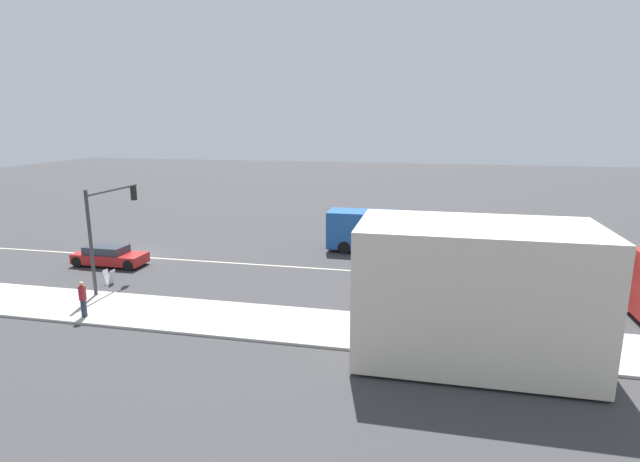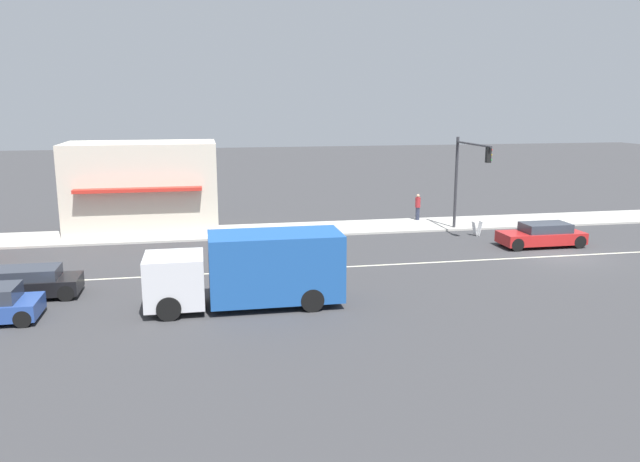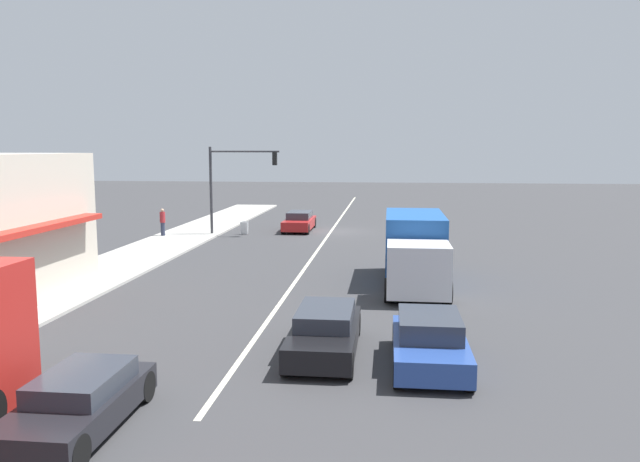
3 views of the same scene
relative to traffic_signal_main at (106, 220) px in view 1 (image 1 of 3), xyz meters
name	(u,v)px [view 1 (image 1 of 3)]	position (x,y,z in m)	size (l,w,h in m)	color
ground_plane	(396,273)	(-6.12, 15.31, -3.90)	(160.00, 160.00, 0.00)	#38383A
sidewalk_right	(393,333)	(2.88, 15.81, -3.84)	(4.00, 73.00, 0.12)	#B2AFA8
lane_marking_center	(132,257)	(-6.12, -2.69, -3.90)	(0.16, 60.00, 0.01)	beige
building_corner_store	(474,292)	(4.52, 18.93, -1.13)	(5.44, 8.84, 5.30)	beige
traffic_signal_main	(106,220)	(0.00, 0.00, 0.00)	(4.59, 0.34, 5.60)	#333338
pedestrian	(83,298)	(4.20, 1.42, -2.87)	(0.34, 0.34, 1.73)	#282D42
warning_aframe_sign	(109,277)	(-0.60, -0.57, -3.47)	(0.45, 0.53, 0.84)	silver
delivery_truck	(377,231)	(-11.12, 13.60, -2.43)	(2.44, 7.50, 2.87)	silver
hatchback_red	(109,256)	(-3.92, -2.86, -3.26)	(1.83, 4.58, 1.30)	#AD1E1E
suv_black	(518,261)	(-8.32, 22.67, -3.29)	(1.78, 4.51, 1.24)	black
coupe_blue	(522,250)	(-11.12, 23.37, -3.27)	(1.88, 4.07, 1.31)	#284793
sedan_dark	(640,291)	(-3.92, 27.94, -3.33)	(1.73, 3.99, 1.16)	black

